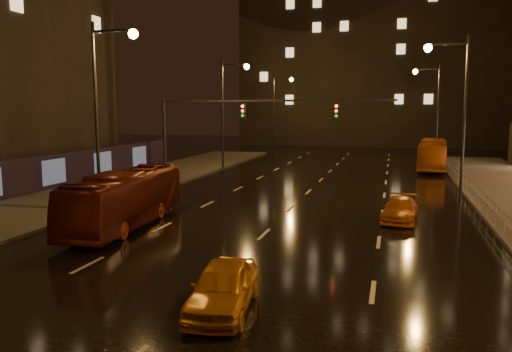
# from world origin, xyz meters

# --- Properties ---
(ground) EXTENTS (140.00, 140.00, 0.00)m
(ground) POSITION_xyz_m (0.00, 20.00, 0.00)
(ground) COLOR black
(ground) RESTS_ON ground
(sidewalk_left) EXTENTS (7.00, 70.00, 0.15)m
(sidewalk_left) POSITION_xyz_m (-13.50, 15.00, 0.07)
(sidewalk_left) COLOR #38332D
(sidewalk_left) RESTS_ON ground
(building_distant) EXTENTS (44.00, 16.00, 36.00)m
(building_distant) POSITION_xyz_m (4.00, 72.00, 18.00)
(building_distant) COLOR black
(building_distant) RESTS_ON ground
(traffic_signal) EXTENTS (15.31, 0.32, 6.20)m
(traffic_signal) POSITION_xyz_m (-5.06, 20.00, 4.74)
(traffic_signal) COLOR black
(traffic_signal) RESTS_ON ground
(railing_right) EXTENTS (0.05, 56.00, 1.00)m
(railing_right) POSITION_xyz_m (10.20, 18.00, 0.90)
(railing_right) COLOR #99999E
(railing_right) RESTS_ON sidewalk_right
(bus_red) EXTENTS (3.06, 9.66, 2.65)m
(bus_red) POSITION_xyz_m (-6.79, 9.83, 1.32)
(bus_red) COLOR #53160B
(bus_red) RESTS_ON ground
(bus_curb) EXTENTS (3.19, 10.17, 2.79)m
(bus_curb) POSITION_xyz_m (9.00, 37.87, 1.39)
(bus_curb) COLOR #AF5111
(bus_curb) RESTS_ON ground
(taxi_near) EXTENTS (2.03, 4.09, 1.34)m
(taxi_near) POSITION_xyz_m (1.04, 1.44, 0.67)
(taxi_near) COLOR orange
(taxi_near) RESTS_ON ground
(taxi_far) EXTENTS (1.97, 4.06, 1.14)m
(taxi_far) POSITION_xyz_m (5.89, 14.56, 0.57)
(taxi_far) COLOR #C76312
(taxi_far) RESTS_ON ground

